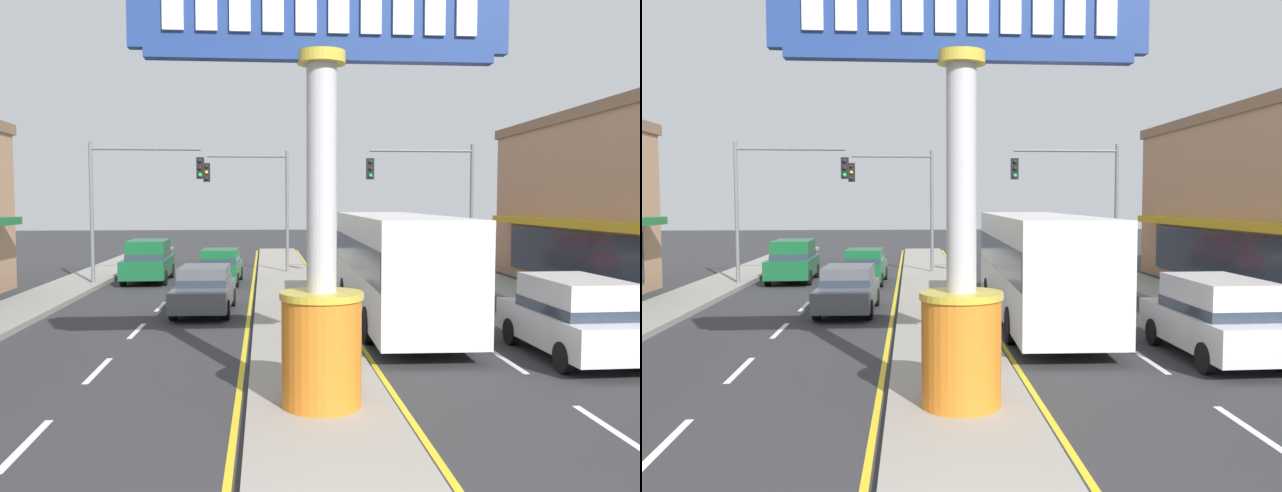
% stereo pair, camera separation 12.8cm
% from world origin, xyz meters
% --- Properties ---
extents(median_strip, '(2.59, 52.00, 0.14)m').
position_xyz_m(median_strip, '(0.00, 18.00, 0.07)').
color(median_strip, gray).
rests_on(median_strip, ground).
extents(sidewalk_left, '(2.34, 60.00, 0.18)m').
position_xyz_m(sidewalk_left, '(-9.07, 16.00, 0.09)').
color(sidewalk_left, gray).
rests_on(sidewalk_left, ground).
extents(sidewalk_right, '(2.34, 60.00, 0.18)m').
position_xyz_m(sidewalk_right, '(9.07, 16.00, 0.09)').
color(sidewalk_right, gray).
rests_on(sidewalk_right, ground).
extents(lane_markings, '(9.33, 52.00, 0.01)m').
position_xyz_m(lane_markings, '(-0.00, 16.65, 0.00)').
color(lane_markings, silver).
rests_on(lane_markings, ground).
extents(district_sign, '(6.35, 1.45, 7.39)m').
position_xyz_m(district_sign, '(0.00, 5.88, 3.53)').
color(district_sign, orange).
rests_on(district_sign, median_strip).
extents(traffic_light_left_side, '(4.86, 0.46, 6.20)m').
position_xyz_m(traffic_light_left_side, '(-6.53, 23.54, 4.25)').
color(traffic_light_left_side, slate).
rests_on(traffic_light_left_side, ground).
extents(traffic_light_right_side, '(4.86, 0.46, 6.20)m').
position_xyz_m(traffic_light_right_side, '(6.53, 23.54, 4.25)').
color(traffic_light_right_side, slate).
rests_on(traffic_light_right_side, ground).
extents(traffic_light_median_far, '(4.20, 0.46, 6.20)m').
position_xyz_m(traffic_light_median_far, '(-1.30, 27.83, 4.19)').
color(traffic_light_median_far, slate).
rests_on(traffic_light_median_far, ground).
extents(sedan_near_right_lane, '(1.92, 4.34, 1.53)m').
position_xyz_m(sedan_near_right_lane, '(-2.94, 16.59, 0.79)').
color(sedan_near_right_lane, '#4C5156').
rests_on(sedan_near_right_lane, ground).
extents(suv_far_right_lane, '(2.04, 4.64, 1.90)m').
position_xyz_m(suv_far_right_lane, '(6.24, 9.47, 0.98)').
color(suv_far_right_lane, silver).
rests_on(suv_far_right_lane, ground).
extents(bus_near_left_lane, '(2.81, 11.26, 3.26)m').
position_xyz_m(bus_near_left_lane, '(2.94, 14.30, 1.87)').
color(bus_near_left_lane, silver).
rests_on(bus_near_left_lane, ground).
extents(sedan_mid_left_lane, '(1.93, 4.35, 1.53)m').
position_xyz_m(sedan_mid_left_lane, '(-2.94, 24.38, 0.79)').
color(sedan_mid_left_lane, '#14562D').
rests_on(sedan_mid_left_lane, ground).
extents(suv_far_left_oncoming, '(2.07, 4.65, 1.90)m').
position_xyz_m(suv_far_left_oncoming, '(-6.25, 25.31, 0.98)').
color(suv_far_left_oncoming, '#14562D').
rests_on(suv_far_left_oncoming, ground).
extents(suv_kerb_right, '(1.99, 4.61, 1.90)m').
position_xyz_m(suv_kerb_right, '(6.24, 28.82, 0.98)').
color(suv_kerb_right, maroon).
rests_on(suv_kerb_right, ground).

